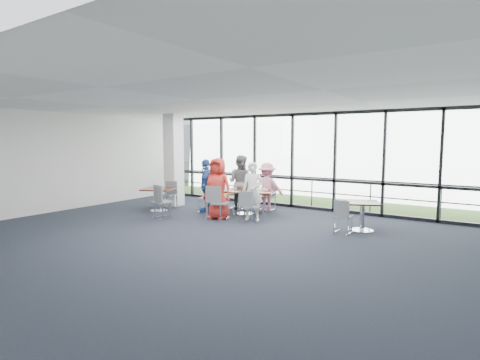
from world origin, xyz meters
The scene contains 41 objects.
floor centered at (0.00, 0.00, -0.01)m, with size 12.00×10.00×0.02m, color #1F242F.
ceiling centered at (0.00, 0.00, 3.20)m, with size 12.00×10.00×0.04m, color silver.
wall_left centered at (-6.00, 0.00, 1.60)m, with size 0.10×10.00×3.20m, color silver.
curtain_wall_back centered at (0.00, 5.00, 1.60)m, with size 12.00×0.10×3.20m, color white.
structural_column centered at (-3.60, 3.00, 1.60)m, with size 0.50×0.50×3.20m, color white.
apron centered at (0.00, 10.00, -0.02)m, with size 80.00×70.00×0.02m, color gray.
grass_strip centered at (0.00, 8.00, 0.01)m, with size 80.00×5.00×0.01m, color #30511C.
hangar_main centered at (4.00, 32.00, 3.00)m, with size 24.00×10.00×6.00m, color silver.
hangar_aux centered at (-18.00, 28.00, 2.00)m, with size 10.00×6.00×4.00m, color silver.
guard_rail centered at (0.00, 5.60, 0.50)m, with size 0.06×0.06×12.00m, color #2D2D33.
main_table centered at (-0.64, 3.04, 0.62)m, with size 2.06×1.46×0.75m.
side_table_left centered at (-3.25, 1.92, 0.64)m, with size 1.21×1.21×0.75m.
side_table_right centered at (3.01, 2.86, 0.62)m, with size 1.04×1.04×0.75m.
diner_near_left centered at (-0.97, 2.06, 0.90)m, with size 0.88×0.57×1.79m, color red.
diner_near_right centered at (0.03, 2.40, 0.84)m, with size 0.61×0.45×1.69m, color white.
diner_far_left centered at (-1.23, 3.66, 0.90)m, with size 0.88×0.54×1.81m, color slate.
diner_far_right centered at (-0.35, 3.89, 0.79)m, with size 1.02×0.52×1.57m, color pink.
diner_end centered at (-1.90, 2.69, 0.85)m, with size 1.00×0.55×1.70m, color #264990.
chair_main_nl centered at (-0.83, 1.99, 0.48)m, with size 0.47×0.47×0.96m, color slate, non-canonical shape.
chair_main_nr centered at (0.10, 2.21, 0.43)m, with size 0.42×0.42×0.86m, color slate, non-canonical shape.
chair_main_fl centered at (-1.41, 3.78, 0.49)m, with size 0.48×0.48×0.98m, color slate, non-canonical shape.
chair_main_fr centered at (-0.43, 4.07, 0.43)m, with size 0.42×0.42×0.86m, color slate, non-canonical shape.
chair_main_end centered at (-1.92, 2.70, 0.44)m, with size 0.43×0.43×0.88m, color slate, non-canonical shape.
chair_spare_la centered at (-2.33, 1.15, 0.49)m, with size 0.48×0.48×0.98m, color slate, non-canonical shape.
chair_spare_lb centered at (-3.46, 2.47, 0.44)m, with size 0.43×0.43×0.88m, color slate, non-canonical shape.
chair_spare_r centered at (2.68, 2.37, 0.41)m, with size 0.40×0.40×0.82m, color slate, non-canonical shape.
plate_nl centered at (-1.09, 2.62, 0.76)m, with size 0.24×0.24×0.01m, color white.
plate_nr centered at (-0.08, 2.87, 0.76)m, with size 0.25×0.25×0.01m, color white.
plate_fl centered at (-1.20, 3.18, 0.76)m, with size 0.25×0.25×0.01m, color white.
plate_fr centered at (-0.24, 3.48, 0.76)m, with size 0.28×0.28×0.01m, color white.
plate_end centered at (-1.47, 2.87, 0.76)m, with size 0.28×0.28×0.01m, color white.
tumbler_a centered at (-0.79, 2.72, 0.81)m, with size 0.06×0.06×0.13m, color white.
tumbler_b centered at (-0.31, 2.95, 0.83)m, with size 0.08×0.08×0.15m, color white.
tumbler_c centered at (-0.68, 3.27, 0.82)m, with size 0.07×0.07×0.14m, color white.
tumbler_d centered at (-1.21, 2.79, 0.82)m, with size 0.07×0.07×0.14m, color white.
menu_a centered at (-0.72, 2.59, 0.75)m, with size 0.28×0.19×0.00m, color silver.
menu_b centered at (0.17, 2.97, 0.75)m, with size 0.28×0.19×0.00m, color silver.
menu_c centered at (-0.55, 3.42, 0.75)m, with size 0.28×0.19×0.00m, color silver.
condiment_caddy centered at (-0.57, 3.08, 0.77)m, with size 0.10×0.07×0.04m, color black.
ketchup_bottle centered at (-0.68, 3.12, 0.84)m, with size 0.06×0.06×0.18m, color #B1020A.
green_bottle centered at (-0.59, 3.08, 0.85)m, with size 0.05×0.05×0.20m, color #1A692F.
Camera 1 is at (5.59, -6.61, 2.28)m, focal length 28.00 mm.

